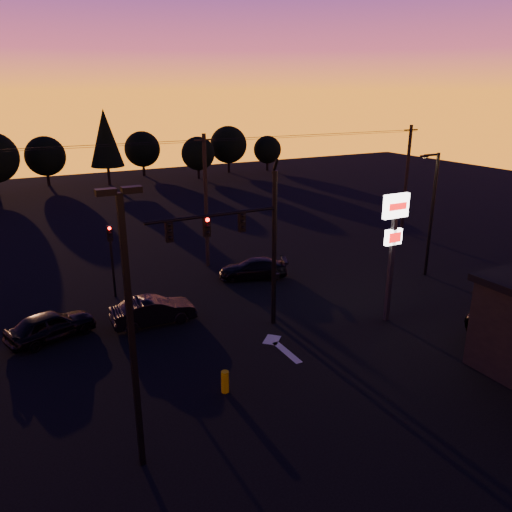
% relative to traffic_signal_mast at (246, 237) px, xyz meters
% --- Properties ---
extents(ground, '(120.00, 120.00, 0.00)m').
position_rel_traffic_signal_mast_xyz_m(ground, '(0.10, -3.99, -4.94)').
color(ground, black).
rests_on(ground, ground).
extents(lane_arrow, '(1.20, 3.10, 0.01)m').
position_rel_traffic_signal_mast_xyz_m(lane_arrow, '(0.60, -2.33, -4.93)').
color(lane_arrow, beige).
rests_on(lane_arrow, ground).
extents(traffic_signal_mast, '(6.79, 0.52, 8.58)m').
position_rel_traffic_signal_mast_xyz_m(traffic_signal_mast, '(0.00, 0.00, 0.00)').
color(traffic_signal_mast, black).
rests_on(traffic_signal_mast, ground).
extents(secondary_signal, '(0.30, 0.31, 4.35)m').
position_rel_traffic_signal_mast_xyz_m(secondary_signal, '(-4.90, 7.49, -2.07)').
color(secondary_signal, black).
rests_on(secondary_signal, ground).
extents(parking_lot_light, '(1.25, 0.30, 9.14)m').
position_rel_traffic_signal_mast_xyz_m(parking_lot_light, '(-7.40, -6.99, 0.33)').
color(parking_lot_light, black).
rests_on(parking_lot_light, ground).
extents(pylon_sign, '(1.50, 0.28, 6.80)m').
position_rel_traffic_signal_mast_xyz_m(pylon_sign, '(7.10, -2.49, -0.02)').
color(pylon_sign, black).
rests_on(pylon_sign, ground).
extents(streetlight, '(1.55, 0.35, 8.00)m').
position_rel_traffic_signal_mast_xyz_m(streetlight, '(14.01, 1.51, -0.52)').
color(streetlight, black).
rests_on(streetlight, ground).
extents(utility_pole_1, '(1.40, 0.26, 9.00)m').
position_rel_traffic_signal_mast_xyz_m(utility_pole_1, '(2.10, 10.01, -0.34)').
color(utility_pole_1, black).
rests_on(utility_pole_1, ground).
extents(utility_pole_2, '(1.40, 0.26, 9.00)m').
position_rel_traffic_signal_mast_xyz_m(utility_pole_2, '(20.10, 10.01, -0.34)').
color(utility_pole_2, black).
rests_on(utility_pole_2, ground).
extents(power_wires, '(36.00, 1.22, 0.07)m').
position_rel_traffic_signal_mast_xyz_m(power_wires, '(2.10, 10.01, 3.63)').
color(power_wires, black).
rests_on(power_wires, ground).
extents(bollard, '(0.31, 0.31, 0.94)m').
position_rel_traffic_signal_mast_xyz_m(bollard, '(-3.29, -4.55, -4.47)').
color(bollard, '#A49000').
rests_on(bollard, ground).
extents(tree_3, '(4.95, 4.95, 6.22)m').
position_rel_traffic_signal_mast_xyz_m(tree_3, '(-3.90, 48.01, -1.19)').
color(tree_3, black).
rests_on(tree_3, ground).
extents(tree_4, '(4.18, 4.18, 9.50)m').
position_rel_traffic_signal_mast_xyz_m(tree_4, '(3.10, 45.01, 0.99)').
color(tree_4, black).
rests_on(tree_4, ground).
extents(tree_5, '(4.95, 4.95, 6.22)m').
position_rel_traffic_signal_mast_xyz_m(tree_5, '(9.10, 50.01, -1.19)').
color(tree_5, black).
rests_on(tree_5, ground).
extents(tree_6, '(4.54, 4.54, 5.71)m').
position_rel_traffic_signal_mast_xyz_m(tree_6, '(15.10, 44.01, -1.50)').
color(tree_6, black).
rests_on(tree_6, ground).
extents(tree_7, '(5.36, 5.36, 6.74)m').
position_rel_traffic_signal_mast_xyz_m(tree_7, '(21.10, 47.01, -0.88)').
color(tree_7, black).
rests_on(tree_7, ground).
extents(tree_8, '(4.12, 4.12, 5.19)m').
position_rel_traffic_signal_mast_xyz_m(tree_8, '(27.10, 46.01, -1.82)').
color(tree_8, black).
rests_on(tree_8, ground).
extents(car_left, '(4.55, 2.89, 1.44)m').
position_rel_traffic_signal_mast_xyz_m(car_left, '(-8.89, 3.62, -4.21)').
color(car_left, black).
rests_on(car_left, ground).
extents(car_mid, '(4.38, 1.65, 1.43)m').
position_rel_traffic_signal_mast_xyz_m(car_mid, '(-3.94, 2.92, -4.22)').
color(car_mid, black).
rests_on(car_mid, ground).
extents(car_right, '(4.76, 3.28, 1.28)m').
position_rel_traffic_signal_mast_xyz_m(car_right, '(3.76, 6.39, -4.30)').
color(car_right, black).
rests_on(car_right, ground).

